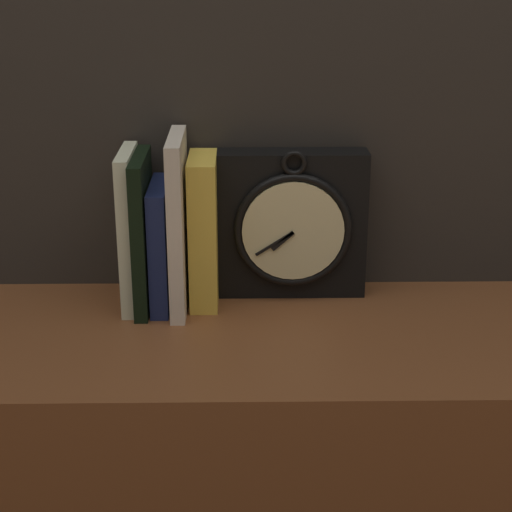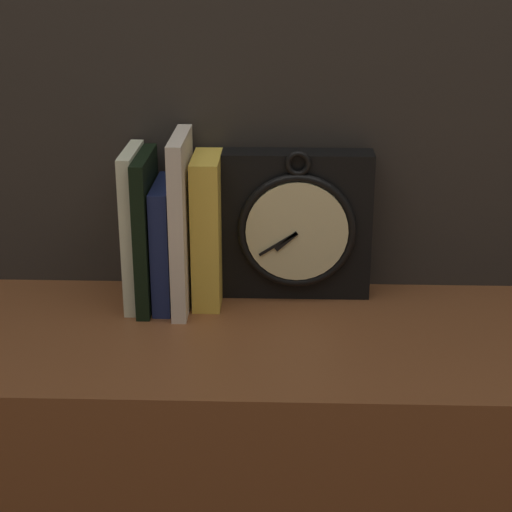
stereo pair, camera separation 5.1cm
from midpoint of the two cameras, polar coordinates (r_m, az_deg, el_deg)
name	(u,v)px [view 1 (the left image)]	position (r m, az deg, el deg)	size (l,w,h in m)	color
wall_back	(254,12)	(1.28, -1.34, 15.95)	(6.00, 0.05, 2.60)	#2D2823
clock	(292,224)	(1.28, 1.27, 2.10)	(0.22, 0.07, 0.23)	black
book_slot0_cream	(130,229)	(1.26, -9.58, 1.77)	(0.02, 0.13, 0.23)	beige
book_slot1_black	(143,232)	(1.25, -8.74, 1.56)	(0.02, 0.14, 0.23)	black
book_slot2_navy	(161,245)	(1.26, -7.52, 0.72)	(0.03, 0.13, 0.18)	navy
book_slot3_cream	(178,223)	(1.24, -6.39, 2.17)	(0.02, 0.15, 0.26)	beige
book_slot4_yellow	(204,231)	(1.26, -4.68, 1.69)	(0.04, 0.11, 0.22)	yellow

